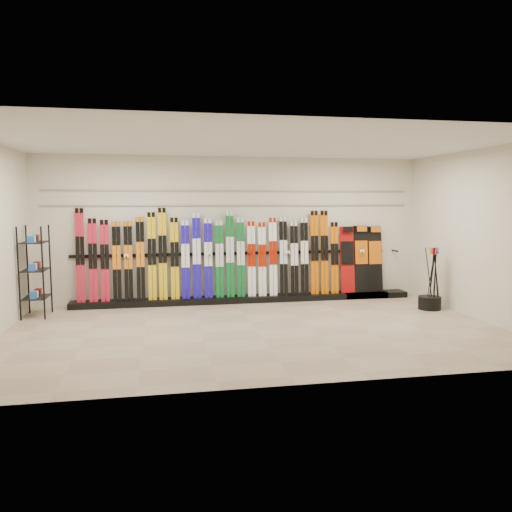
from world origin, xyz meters
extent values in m
plane|color=#9E856D|center=(0.00, 0.00, 0.00)|extent=(8.00, 8.00, 0.00)
plane|color=beige|center=(0.00, 2.50, 1.50)|extent=(8.00, 0.00, 8.00)
plane|color=beige|center=(4.00, 0.00, 1.50)|extent=(0.00, 5.00, 5.00)
plane|color=silver|center=(0.00, 0.00, 3.00)|extent=(8.00, 8.00, 0.00)
cube|color=black|center=(0.22, 2.28, 0.06)|extent=(8.00, 0.40, 0.12)
cube|color=red|center=(-3.06, 2.31, 1.04)|extent=(0.17, 0.18, 1.84)
cube|color=red|center=(-2.82, 2.30, 0.94)|extent=(0.17, 0.16, 1.64)
cube|color=red|center=(-2.60, 2.30, 0.92)|extent=(0.17, 0.16, 1.61)
cube|color=black|center=(-2.37, 2.30, 0.91)|extent=(0.17, 0.15, 1.57)
cube|color=black|center=(-2.15, 2.30, 0.91)|extent=(0.17, 0.15, 1.58)
cube|color=black|center=(-1.91, 2.30, 0.95)|extent=(0.17, 0.16, 1.66)
cube|color=gold|center=(-1.69, 2.31, 1.00)|extent=(0.17, 0.17, 1.75)
cube|color=gold|center=(-1.47, 2.31, 1.04)|extent=(0.17, 0.18, 1.84)
cube|color=gold|center=(-1.24, 2.30, 0.94)|extent=(0.17, 0.16, 1.64)
cube|color=#1A0EAD|center=(-1.02, 2.30, 0.91)|extent=(0.17, 0.16, 1.58)
cube|color=#1A0EAD|center=(-0.80, 2.31, 0.99)|extent=(0.17, 0.17, 1.73)
cube|color=#1A0EAD|center=(-0.56, 2.30, 0.93)|extent=(0.17, 0.16, 1.62)
cube|color=#0C6225|center=(-0.33, 2.30, 0.91)|extent=(0.17, 0.15, 1.58)
cube|color=#0C6225|center=(-0.11, 2.31, 1.01)|extent=(0.17, 0.17, 1.77)
cube|color=#0C6225|center=(0.11, 2.30, 0.94)|extent=(0.17, 0.16, 1.63)
cube|color=white|center=(0.34, 2.30, 0.90)|extent=(0.17, 0.15, 1.56)
cube|color=white|center=(0.56, 2.30, 0.89)|extent=(0.17, 0.15, 1.53)
cube|color=white|center=(0.79, 2.30, 0.93)|extent=(0.17, 0.16, 1.63)
cube|color=black|center=(1.02, 2.30, 0.94)|extent=(0.17, 0.16, 1.65)
cube|color=black|center=(1.25, 2.30, 0.89)|extent=(0.17, 0.15, 1.55)
cube|color=black|center=(1.47, 2.30, 0.93)|extent=(0.17, 0.16, 1.62)
cube|color=#CE5B02|center=(1.70, 2.31, 1.00)|extent=(0.17, 0.17, 1.77)
cube|color=#CE5B02|center=(1.92, 2.31, 1.00)|extent=(0.17, 0.17, 1.77)
cube|color=#CE5B02|center=(2.14, 2.30, 0.88)|extent=(0.17, 0.15, 1.52)
cube|color=#990C0C|center=(2.45, 2.35, 0.83)|extent=(0.31, 0.22, 1.43)
cube|color=black|center=(2.77, 2.35, 0.84)|extent=(0.32, 0.22, 1.44)
cube|color=black|center=(3.09, 2.35, 0.83)|extent=(0.32, 0.22, 1.42)
cube|color=black|center=(-3.75, 1.70, 0.83)|extent=(0.40, 0.60, 1.65)
cylinder|color=black|center=(3.60, 0.92, 0.12)|extent=(0.43, 0.43, 0.25)
cylinder|color=black|center=(3.62, 0.81, 0.61)|extent=(0.14, 0.16, 1.17)
cylinder|color=black|center=(3.76, 0.97, 0.61)|extent=(0.14, 0.11, 1.17)
cylinder|color=black|center=(3.69, 0.86, 0.61)|extent=(0.08, 0.12, 1.18)
cylinder|color=black|center=(3.61, 0.94, 0.61)|extent=(0.12, 0.09, 1.18)
cylinder|color=black|center=(3.60, 0.88, 0.61)|extent=(0.11, 0.06, 1.18)
cylinder|color=black|center=(3.60, 0.96, 0.61)|extent=(0.15, 0.14, 1.17)
cylinder|color=black|center=(3.67, 0.88, 0.61)|extent=(0.06, 0.03, 1.18)
cylinder|color=black|center=(3.62, 0.91, 0.61)|extent=(0.15, 0.06, 1.17)
cylinder|color=black|center=(3.74, 0.95, 0.61)|extent=(0.14, 0.05, 1.18)
cube|color=gray|center=(0.00, 2.48, 2.00)|extent=(7.60, 0.02, 0.03)
cube|color=gray|center=(0.00, 2.48, 2.30)|extent=(7.60, 0.02, 0.03)
camera|label=1|loc=(-1.47, -7.81, 2.09)|focal=35.00mm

